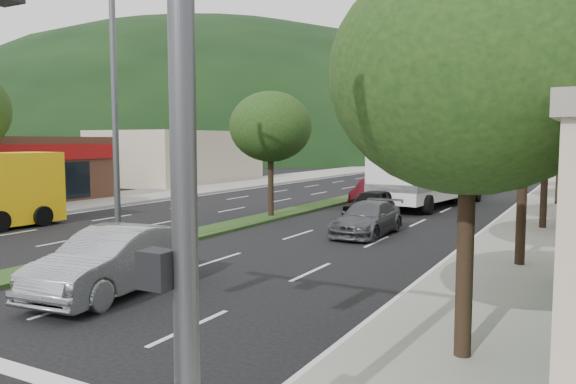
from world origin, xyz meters
The scene contains 21 objects.
sidewalk_right centered at (12.50, 25.00, 0.07)m, with size 5.00×90.00×0.15m, color gray.
sidewalk_left centered at (-13.00, 25.00, 0.07)m, with size 6.00×90.00×0.15m, color gray.
median centered at (0.00, 28.00, 0.06)m, with size 1.60×56.00×0.12m, color #223C15.
traffic_signal centered at (9.03, -1.54, 4.65)m, with size 6.12×0.40×7.00m.
bldg_left_far centered at (-19.00, 34.00, 2.30)m, with size 9.00×14.00×4.60m, color #B4A98F.
hill_far centered at (-80.00, 110.00, 0.00)m, with size 176.00×132.00×82.00m, color black.
tree_r_a centered at (12.00, 4.00, 4.82)m, with size 4.60×4.60×6.63m.
tree_r_b centered at (12.00, 12.00, 5.04)m, with size 4.80×4.80×6.94m.
tree_r_c centered at (12.00, 20.00, 4.75)m, with size 4.40×4.40×6.48m.
tree_r_d centered at (12.00, 30.00, 5.18)m, with size 5.00×5.00×7.17m.
tree_r_e centered at (12.00, 40.00, 4.89)m, with size 4.60×4.60×6.71m.
tree_med_near centered at (0.00, 18.00, 4.43)m, with size 4.00×4.00×6.02m.
tree_med_far centered at (0.00, 44.00, 5.01)m, with size 4.80×4.80×6.94m.
streetlight_near centered at (0.21, 8.00, 5.58)m, with size 2.60×0.25×10.00m.
streetlight_mid centered at (0.21, 33.00, 5.58)m, with size 2.60×0.25×10.00m.
sedan_silver centered at (3.54, 4.40, 0.81)m, with size 1.72×4.94×1.63m, color #999CA1.
car_queue_a centered at (4.26, 20.55, 0.69)m, with size 1.62×4.02×1.37m, color black.
car_queue_b centered at (5.93, 15.55, 0.66)m, with size 1.84×4.53×1.31m, color #4B4B50.
car_queue_c centered at (2.58, 25.55, 0.76)m, with size 1.62×4.64×1.53m, color #480C13.
car_queue_d centered at (5.30, 30.55, 0.73)m, with size 2.42×5.24×1.46m, color black.
motorhome centered at (5.50, 26.65, 2.09)m, with size 4.36×10.50×3.91m.
Camera 1 is at (13.84, -5.45, 3.76)m, focal length 35.00 mm.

